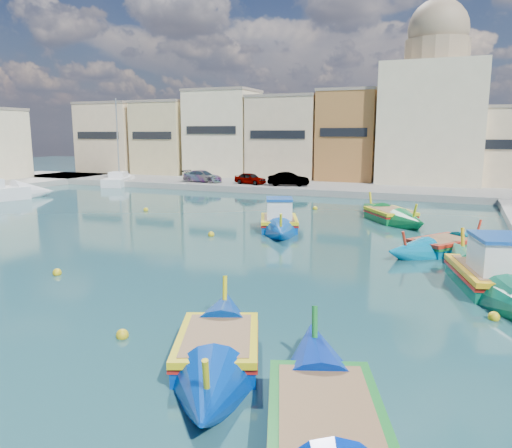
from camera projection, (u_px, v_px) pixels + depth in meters
The scene contains 14 objects.
ground at pixel (111, 275), 20.50m from camera, with size 160.00×160.00×0.00m, color #123738.
north_quay at pixel (318, 188), 49.58m from camera, with size 80.00×8.00×0.60m, color gray.
north_townhouses at pixel (398, 140), 52.95m from camera, with size 83.20×7.87×10.19m.
church_block at pixel (433, 107), 51.67m from camera, with size 10.00×10.00×19.10m.
parked_cars at pixel (242, 178), 50.86m from camera, with size 13.80×2.25×1.32m.
luzzu_turquoise_cabin at pixel (490, 278), 18.72m from camera, with size 4.92×10.46×3.29m.
luzzu_blue_cabin at pixel (279, 223), 30.08m from camera, with size 5.04×8.70×3.02m.
luzzu_cyan_mid at pixel (443, 247), 24.52m from camera, with size 6.10×7.52×2.34m.
luzzu_green at pixel (390, 217), 32.99m from camera, with size 6.69×8.32×2.71m.
luzzu_blue_south at pixel (326, 428), 9.42m from camera, with size 5.03×9.34×2.65m.
luzzu_cyan_south at pixel (218, 351), 12.82m from camera, with size 4.75×8.01×2.44m.
yacht_north at pixel (123, 180), 56.56m from camera, with size 4.57×7.89×10.16m.
yacht_midnorth at pixel (11, 194), 43.73m from camera, with size 5.55×9.20×12.53m.
mooring_buoys at pixel (221, 245), 25.66m from camera, with size 23.24×25.84×0.36m.
Camera 1 is at (13.01, -16.05, 5.79)m, focal length 35.00 mm.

